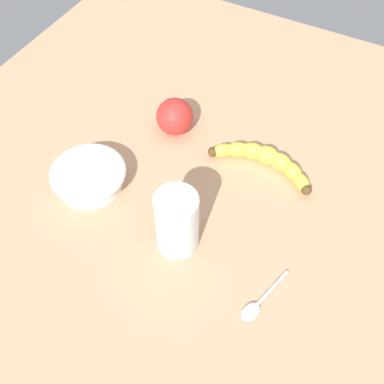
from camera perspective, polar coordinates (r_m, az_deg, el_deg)
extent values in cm
cube|color=tan|center=(87.50, 2.49, -1.49)|extent=(120.00, 120.00, 3.00)
ellipsoid|color=#DCE242|center=(88.73, 12.90, 1.20)|extent=(4.87, 4.73, 2.46)
ellipsoid|color=#DCE242|center=(90.05, 11.87, 2.48)|extent=(5.15, 4.53, 2.81)
ellipsoid|color=#DCE242|center=(91.09, 10.54, 3.55)|extent=(5.00, 4.15, 3.16)
ellipsoid|color=#DCE242|center=(91.80, 8.98, 4.36)|extent=(4.40, 3.58, 3.51)
ellipsoid|color=#DCE242|center=(92.15, 7.27, 4.88)|extent=(4.93, 4.03, 3.16)
ellipsoid|color=#DCE242|center=(92.12, 5.48, 5.09)|extent=(5.14, 4.44, 2.81)
ellipsoid|color=#DCE242|center=(91.71, 3.69, 4.98)|extent=(4.90, 4.67, 2.46)
sphere|color=#513819|center=(87.77, 13.49, 0.26)|extent=(1.93, 1.93, 1.93)
sphere|color=#513819|center=(91.33, 2.50, 4.80)|extent=(1.93, 1.93, 1.93)
cylinder|color=silver|center=(76.24, -1.81, -3.60)|extent=(7.06, 7.06, 11.89)
cylinder|color=#EEB773|center=(76.78, -1.80, -3.88)|extent=(6.56, 6.56, 10.09)
cylinder|color=white|center=(88.60, -12.14, 1.67)|extent=(11.58, 11.58, 4.21)
torus|color=white|center=(87.47, -12.31, 2.29)|extent=(13.79, 13.79, 1.20)
sphere|color=red|center=(95.26, -2.07, 8.97)|extent=(7.41, 7.41, 7.41)
ellipsoid|color=silver|center=(75.46, 7.01, -13.99)|extent=(3.26, 4.10, 0.80)
cube|color=silver|center=(77.52, 9.44, -11.36)|extent=(2.70, 8.34, 0.25)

